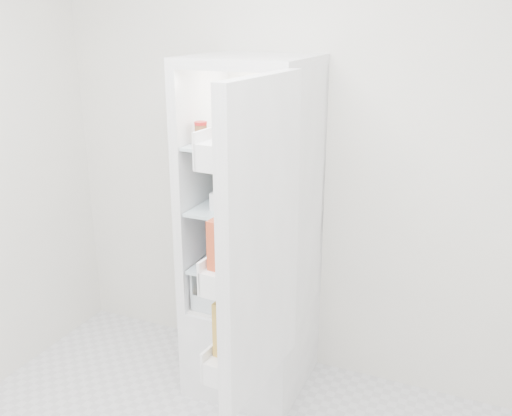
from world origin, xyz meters
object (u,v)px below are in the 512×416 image
at_px(red_cabbage, 282,245).
at_px(fridge_door, 254,246).
at_px(refrigerator, 255,270).
at_px(mushroom_bowl, 231,243).

relative_size(red_cabbage, fridge_door, 0.14).
relative_size(refrigerator, red_cabbage, 10.13).
xyz_separation_m(red_cabbage, fridge_door, (0.12, -0.63, 0.26)).
height_order(red_cabbage, fridge_door, fridge_door).
bearing_deg(refrigerator, mushroom_bowl, 166.65).
relative_size(red_cabbage, mushroom_bowl, 1.32).
relative_size(refrigerator, fridge_door, 1.38).
relative_size(refrigerator, mushroom_bowl, 13.36).
bearing_deg(fridge_door, refrigerator, 27.93).
xyz_separation_m(refrigerator, fridge_door, (0.28, -0.64, 0.43)).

